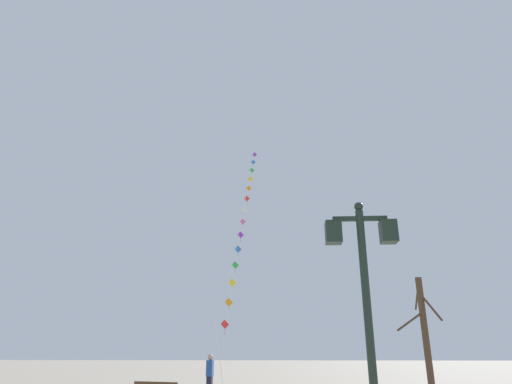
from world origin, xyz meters
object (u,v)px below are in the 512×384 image
at_px(kite_flyer, 210,376).
at_px(bare_tree, 426,338).
at_px(twin_lantern_lamp_post, 364,276).
at_px(kite_train, 242,224).

xyz_separation_m(kite_flyer, bare_tree, (7.90, -2.22, 1.35)).
xyz_separation_m(twin_lantern_lamp_post, kite_train, (-3.90, 19.95, 6.67)).
bearing_deg(bare_tree, kite_flyer, 164.28).
height_order(kite_flyer, bare_tree, bare_tree).
xyz_separation_m(kite_train, bare_tree, (7.46, -11.21, -7.45)).
bearing_deg(kite_train, bare_tree, -56.35).
distance_m(twin_lantern_lamp_post, bare_tree, 9.47).
distance_m(twin_lantern_lamp_post, kite_train, 21.39).
bearing_deg(twin_lantern_lamp_post, bare_tree, 67.80).
distance_m(kite_flyer, bare_tree, 8.31).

